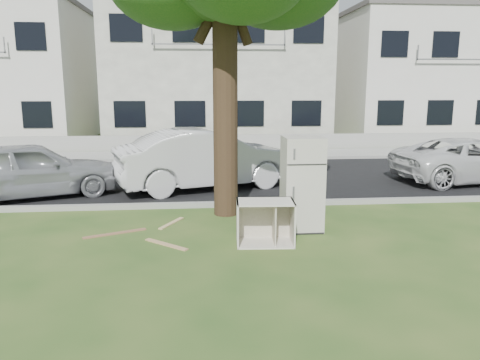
{
  "coord_description": "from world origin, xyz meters",
  "views": [
    {
      "loc": [
        -0.99,
        -8.52,
        2.88
      ],
      "look_at": [
        -0.18,
        0.6,
        1.03
      ],
      "focal_mm": 35.0,
      "sensor_mm": 36.0,
      "label": 1
    }
  ],
  "objects": [
    {
      "name": "car_center",
      "position": [
        -0.77,
        4.62,
        0.84
      ],
      "size": [
        5.43,
        3.3,
        1.69
      ],
      "primitive_type": "imported",
      "rotation": [
        0.0,
        0.0,
        1.89
      ],
      "color": "silver",
      "rests_on": "ground"
    },
    {
      "name": "plank_b",
      "position": [
        -1.62,
        -0.24,
        0.01
      ],
      "size": [
        0.83,
        0.74,
        0.02
      ],
      "primitive_type": "cube",
      "rotation": [
        0.0,
        0.0,
        -0.72
      ],
      "color": "tan",
      "rests_on": "ground"
    },
    {
      "name": "low_wall",
      "position": [
        0.0,
        12.6,
        0.35
      ],
      "size": [
        120.0,
        0.15,
        0.7
      ],
      "primitive_type": "cube",
      "color": "gray",
      "rests_on": "ground"
    },
    {
      "name": "cabinet",
      "position": [
        0.2,
        -0.31,
        0.41
      ],
      "size": [
        1.08,
        0.71,
        0.82
      ],
      "primitive_type": "cube",
      "rotation": [
        0.0,
        0.0,
        -0.06
      ],
      "color": "silver",
      "rests_on": "ground"
    },
    {
      "name": "car_left",
      "position": [
        -5.35,
        3.87,
        0.74
      ],
      "size": [
        4.69,
        3.23,
        1.48
      ],
      "primitive_type": "imported",
      "rotation": [
        0.0,
        0.0,
        1.95
      ],
      "color": "#9D9EA3",
      "rests_on": "ground"
    },
    {
      "name": "ground",
      "position": [
        0.0,
        0.0,
        0.0
      ],
      "size": [
        120.0,
        120.0,
        0.0
      ],
      "primitive_type": "plane",
      "color": "#284B1A"
    },
    {
      "name": "road",
      "position": [
        0.0,
        6.0,
        0.01
      ],
      "size": [
        120.0,
        7.0,
        0.01
      ],
      "primitive_type": "cube",
      "color": "black",
      "rests_on": "ground"
    },
    {
      "name": "townhouse_right",
      "position": [
        12.0,
        17.5,
        3.42
      ],
      "size": [
        10.2,
        8.16,
        6.84
      ],
      "color": "silver",
      "rests_on": "ground"
    },
    {
      "name": "fridge",
      "position": [
        1.06,
        0.5,
        0.95
      ],
      "size": [
        0.78,
        0.73,
        1.9
      ],
      "primitive_type": "cube",
      "rotation": [
        0.0,
        0.0,
        0.01
      ],
      "color": "white",
      "rests_on": "ground"
    },
    {
      "name": "kerb_far",
      "position": [
        0.0,
        9.55,
        0.0
      ],
      "size": [
        120.0,
        0.18,
        0.12
      ],
      "primitive_type": "cube",
      "color": "gray",
      "rests_on": "ground"
    },
    {
      "name": "townhouse_center",
      "position": [
        0.0,
        17.5,
        3.72
      ],
      "size": [
        11.22,
        8.16,
        7.44
      ],
      "color": "silver",
      "rests_on": "ground"
    },
    {
      "name": "car_right",
      "position": [
        7.28,
        4.81,
        0.66
      ],
      "size": [
        4.97,
        2.66,
        1.33
      ],
      "primitive_type": "imported",
      "rotation": [
        0.0,
        0.0,
        1.67
      ],
      "color": "silver",
      "rests_on": "ground"
    },
    {
      "name": "kerb_near",
      "position": [
        0.0,
        2.45,
        0.0
      ],
      "size": [
        120.0,
        0.18,
        0.12
      ],
      "primitive_type": "cube",
      "color": "gray",
      "rests_on": "ground"
    },
    {
      "name": "sidewalk",
      "position": [
        0.0,
        11.0,
        0.01
      ],
      "size": [
        120.0,
        2.8,
        0.01
      ],
      "primitive_type": "cube",
      "color": "gray",
      "rests_on": "ground"
    },
    {
      "name": "plank_a",
      "position": [
        -2.68,
        0.52,
        0.01
      ],
      "size": [
        1.18,
        0.6,
        0.02
      ],
      "primitive_type": "cube",
      "rotation": [
        0.0,
        0.0,
        0.42
      ],
      "color": "#8D6044",
      "rests_on": "ground"
    },
    {
      "name": "plank_c",
      "position": [
        -1.6,
        1.12,
        0.01
      ],
      "size": [
        0.5,
        0.84,
        0.02
      ],
      "primitive_type": "cube",
      "rotation": [
        0.0,
        0.0,
        1.09
      ],
      "color": "tan",
      "rests_on": "ground"
    }
  ]
}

